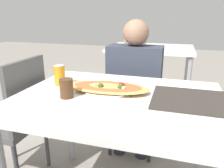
% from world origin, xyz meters
% --- Properties ---
extents(dining_table, '(1.10, 0.83, 0.76)m').
position_xyz_m(dining_table, '(0.00, 0.00, 0.68)').
color(dining_table, white).
rests_on(dining_table, ground_plane).
extents(chair_far_seated, '(0.40, 0.40, 0.91)m').
position_xyz_m(chair_far_seated, '(-0.03, 0.75, 0.51)').
color(chair_far_seated, '#4C4C4C').
rests_on(chair_far_seated, ground_plane).
extents(chair_side_left, '(0.40, 0.40, 0.91)m').
position_xyz_m(chair_side_left, '(-0.74, 0.06, 0.51)').
color(chair_side_left, '#4C4C4C').
rests_on(chair_side_left, ground_plane).
extents(person_seated, '(0.43, 0.25, 1.14)m').
position_xyz_m(person_seated, '(-0.03, 0.63, 0.68)').
color(person_seated, '#2D2D38').
rests_on(person_seated, ground_plane).
extents(pizza_main, '(0.49, 0.26, 0.06)m').
position_xyz_m(pizza_main, '(-0.08, 0.06, 0.78)').
color(pizza_main, white).
rests_on(pizza_main, dining_table).
extents(soda_can, '(0.07, 0.07, 0.12)m').
position_xyz_m(soda_can, '(-0.40, 0.09, 0.82)').
color(soda_can, orange).
rests_on(soda_can, dining_table).
extents(drink_glass, '(0.07, 0.07, 0.10)m').
position_xyz_m(drink_glass, '(-0.26, -0.09, 0.81)').
color(drink_glass, '#4C2D19').
rests_on(drink_glass, dining_table).
extents(serving_tray, '(0.44, 0.34, 0.01)m').
position_xyz_m(serving_tray, '(0.40, 0.04, 0.76)').
color(serving_tray, '#332D28').
rests_on(serving_tray, dining_table).
extents(background_table, '(1.10, 0.80, 0.88)m').
position_xyz_m(background_table, '(-0.10, 1.90, 0.70)').
color(background_table, white).
rests_on(background_table, ground_plane).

